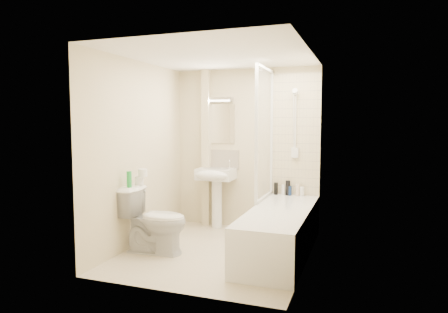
% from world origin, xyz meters
% --- Properties ---
extents(floor, '(2.50, 2.50, 0.00)m').
position_xyz_m(floor, '(0.00, 0.00, 0.00)').
color(floor, beige).
rests_on(floor, ground).
extents(wall_back, '(2.20, 0.02, 2.40)m').
position_xyz_m(wall_back, '(0.00, 1.25, 1.20)').
color(wall_back, beige).
rests_on(wall_back, ground).
extents(wall_left, '(0.02, 2.50, 2.40)m').
position_xyz_m(wall_left, '(-1.10, 0.00, 1.20)').
color(wall_left, beige).
rests_on(wall_left, ground).
extents(wall_right, '(0.02, 2.50, 2.40)m').
position_xyz_m(wall_right, '(1.10, 0.00, 1.20)').
color(wall_right, beige).
rests_on(wall_right, ground).
extents(ceiling, '(2.20, 2.50, 0.02)m').
position_xyz_m(ceiling, '(0.00, 0.00, 2.40)').
color(ceiling, white).
rests_on(ceiling, wall_back).
extents(tile_back, '(0.70, 0.01, 1.75)m').
position_xyz_m(tile_back, '(0.75, 1.24, 1.42)').
color(tile_back, beige).
rests_on(tile_back, wall_back).
extents(tile_right, '(0.01, 2.10, 1.75)m').
position_xyz_m(tile_right, '(1.09, 0.20, 1.42)').
color(tile_right, beige).
rests_on(tile_right, wall_right).
extents(pipe_boxing, '(0.12, 0.12, 2.40)m').
position_xyz_m(pipe_boxing, '(-0.62, 1.19, 1.20)').
color(pipe_boxing, beige).
rests_on(pipe_boxing, ground).
extents(splashback, '(0.60, 0.02, 0.30)m').
position_xyz_m(splashback, '(-0.41, 1.24, 1.03)').
color(splashback, beige).
rests_on(splashback, wall_back).
extents(mirror, '(0.46, 0.01, 0.60)m').
position_xyz_m(mirror, '(-0.41, 1.24, 1.58)').
color(mirror, white).
rests_on(mirror, wall_back).
extents(strip_light, '(0.42, 0.07, 0.07)m').
position_xyz_m(strip_light, '(-0.41, 1.22, 1.95)').
color(strip_light, silver).
rests_on(strip_light, wall_back).
extents(bathtub, '(0.70, 2.10, 0.55)m').
position_xyz_m(bathtub, '(0.75, 0.20, 0.29)').
color(bathtub, white).
rests_on(bathtub, ground).
extents(shower_screen, '(0.04, 0.92, 1.80)m').
position_xyz_m(shower_screen, '(0.40, 0.80, 1.45)').
color(shower_screen, white).
rests_on(shower_screen, bathtub).
extents(shower_fixture, '(0.10, 0.16, 0.99)m').
position_xyz_m(shower_fixture, '(0.75, 1.19, 1.55)').
color(shower_fixture, white).
rests_on(shower_fixture, wall_back).
extents(pedestal_sink, '(0.54, 0.49, 1.04)m').
position_xyz_m(pedestal_sink, '(-0.41, 1.01, 0.73)').
color(pedestal_sink, white).
rests_on(pedestal_sink, ground).
extents(bottle_black_a, '(0.06, 0.06, 0.18)m').
position_xyz_m(bottle_black_a, '(0.49, 1.16, 0.64)').
color(bottle_black_a, black).
rests_on(bottle_black_a, bathtub).
extents(bottle_white_a, '(0.05, 0.05, 0.15)m').
position_xyz_m(bottle_white_a, '(0.60, 1.16, 0.63)').
color(bottle_white_a, white).
rests_on(bottle_white_a, bathtub).
extents(bottle_black_b, '(0.07, 0.07, 0.21)m').
position_xyz_m(bottle_black_b, '(0.66, 1.16, 0.66)').
color(bottle_black_b, black).
rests_on(bottle_black_b, bathtub).
extents(bottle_blue, '(0.06, 0.06, 0.14)m').
position_xyz_m(bottle_blue, '(0.69, 1.16, 0.62)').
color(bottle_blue, navy).
rests_on(bottle_blue, bathtub).
extents(bottle_cream, '(0.05, 0.05, 0.17)m').
position_xyz_m(bottle_cream, '(0.80, 1.16, 0.63)').
color(bottle_cream, beige).
rests_on(bottle_cream, bathtub).
extents(bottle_white_b, '(0.06, 0.06, 0.13)m').
position_xyz_m(bottle_white_b, '(0.87, 1.16, 0.62)').
color(bottle_white_b, white).
rests_on(bottle_white_b, bathtub).
extents(toilet, '(0.55, 0.85, 0.81)m').
position_xyz_m(toilet, '(-0.72, -0.26, 0.41)').
color(toilet, white).
rests_on(toilet, ground).
extents(toilet_roll_lower, '(0.11, 0.11, 0.11)m').
position_xyz_m(toilet_roll_lower, '(-0.99, -0.17, 0.87)').
color(toilet_roll_lower, white).
rests_on(toilet_roll_lower, toilet).
extents(toilet_roll_upper, '(0.12, 0.12, 0.10)m').
position_xyz_m(toilet_roll_upper, '(-0.93, -0.18, 0.97)').
color(toilet_roll_upper, white).
rests_on(toilet_roll_upper, toilet_roll_lower).
extents(green_bottle, '(0.06, 0.06, 0.20)m').
position_xyz_m(green_bottle, '(-1.00, -0.39, 0.91)').
color(green_bottle, green).
rests_on(green_bottle, toilet).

